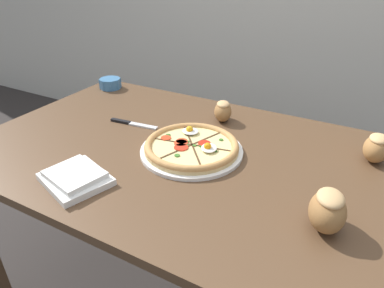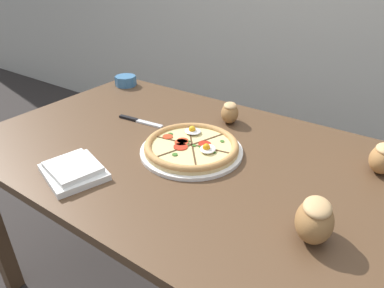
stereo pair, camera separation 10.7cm
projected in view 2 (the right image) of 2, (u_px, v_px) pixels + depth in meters
name	position (u px, v px, depth m)	size (l,w,h in m)	color
dining_table	(179.00, 171.00, 1.22)	(1.40, 0.91, 0.75)	#513823
pizza	(192.00, 147.00, 1.14)	(0.34, 0.34, 0.05)	white
ramekin_bowl	(126.00, 80.00, 1.71)	(0.11, 0.11, 0.05)	teal
napkin_folded	(74.00, 170.00, 1.02)	(0.23, 0.21, 0.04)	silver
bread_piece_near	(315.00, 219.00, 0.78)	(0.11, 0.13, 0.10)	olive
bread_piece_mid	(383.00, 158.00, 1.02)	(0.08, 0.10, 0.09)	#A3703D
bread_piece_far	(230.00, 112.00, 1.33)	(0.10, 0.11, 0.08)	olive
knife_main	(140.00, 121.00, 1.35)	(0.20, 0.04, 0.01)	silver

